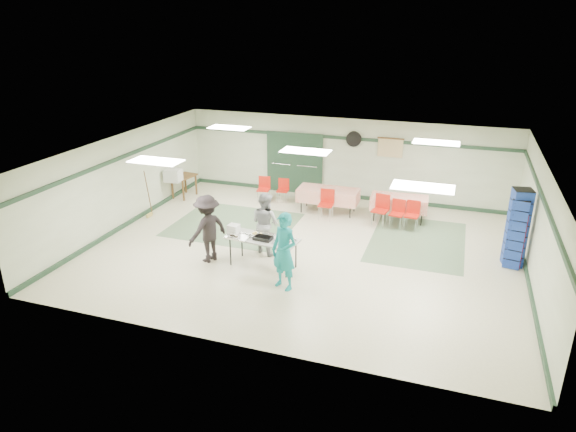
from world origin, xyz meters
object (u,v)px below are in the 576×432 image
(volunteer_grey, at_px, (265,223))
(volunteer_dark, at_px, (208,229))
(chair_loose_b, at_px, (264,187))
(broom, at_px, (148,193))
(chair_b, at_px, (381,207))
(dining_table_a, at_px, (399,202))
(volunteer_teal, at_px, (284,252))
(printer_table, at_px, (184,179))
(chair_loose_a, at_px, (283,188))
(office_printer, at_px, (173,175))
(chair_d, at_px, (327,201))
(crate_stack_red, at_px, (515,239))
(chair_a, at_px, (398,211))
(dining_table_b, at_px, (328,195))
(chair_c, at_px, (412,212))
(serving_table, at_px, (263,240))
(crate_stack_blue_b, at_px, (517,228))
(crate_stack_blue_a, at_px, (517,233))

(volunteer_grey, height_order, volunteer_dark, volunteer_dark)
(chair_loose_b, height_order, broom, broom)
(chair_b, bearing_deg, dining_table_a, 61.78)
(volunteer_teal, height_order, printer_table, volunteer_teal)
(dining_table_a, relative_size, chair_loose_a, 2.19)
(dining_table_a, distance_m, office_printer, 7.28)
(volunteer_grey, relative_size, chair_d, 1.79)
(crate_stack_red, distance_m, printer_table, 10.50)
(chair_loose_a, bearing_deg, dining_table_a, -12.75)
(chair_a, distance_m, crate_stack_red, 3.45)
(dining_table_a, bearing_deg, dining_table_b, 177.02)
(chair_c, xyz_separation_m, crate_stack_red, (2.62, -1.63, 0.20))
(volunteer_teal, distance_m, office_printer, 6.79)
(serving_table, distance_m, volunteer_dark, 1.43)
(chair_a, xyz_separation_m, chair_d, (-2.14, 0.01, 0.05))
(serving_table, relative_size, chair_d, 1.99)
(chair_c, xyz_separation_m, chair_d, (-2.56, 0.01, 0.04))
(dining_table_b, bearing_deg, volunteer_dark, -115.10)
(crate_stack_red, xyz_separation_m, broom, (-10.38, 0.04, 0.04))
(chair_loose_a, relative_size, printer_table, 0.83)
(chair_b, bearing_deg, crate_stack_blue_b, -13.73)
(chair_d, xyz_separation_m, broom, (-5.20, -1.59, 0.20))
(crate_stack_red, bearing_deg, volunteer_dark, -163.66)
(volunteer_grey, xyz_separation_m, crate_stack_blue_a, (6.08, 1.17, 0.07))
(chair_loose_a, xyz_separation_m, office_printer, (-3.36, -1.27, 0.47))
(chair_a, bearing_deg, printer_table, -176.00)
(volunteer_dark, xyz_separation_m, chair_b, (3.73, 3.76, -0.29))
(chair_b, height_order, crate_stack_blue_a, crate_stack_blue_a)
(crate_stack_blue_a, bearing_deg, office_printer, 172.13)
(dining_table_b, distance_m, office_printer, 5.10)
(office_printer, bearing_deg, volunteer_grey, -37.79)
(chair_b, height_order, chair_loose_b, chair_b)
(chair_a, xyz_separation_m, chair_loose_a, (-3.90, 1.04, -0.04))
(crate_stack_blue_b, bearing_deg, dining_table_a, 145.21)
(volunteer_dark, xyz_separation_m, chair_d, (2.08, 3.76, -0.31))
(chair_b, height_order, office_printer, office_printer)
(chair_loose_a, bearing_deg, crate_stack_blue_a, -26.97)
(volunteer_teal, height_order, crate_stack_blue_b, crate_stack_blue_b)
(crate_stack_red, relative_size, broom, 0.98)
(volunteer_dark, relative_size, broom, 1.18)
(dining_table_a, relative_size, crate_stack_blue_b, 0.86)
(serving_table, distance_m, office_printer, 5.62)
(crate_stack_red, relative_size, office_printer, 2.84)
(chair_loose_b, bearing_deg, serving_table, -77.55)
(volunteer_dark, height_order, crate_stack_blue_a, crate_stack_blue_a)
(volunteer_teal, height_order, dining_table_a, volunteer_teal)
(serving_table, height_order, volunteer_teal, volunteer_teal)
(chair_b, relative_size, crate_stack_blue_b, 0.47)
(volunteer_teal, bearing_deg, chair_b, 94.12)
(printer_table, distance_m, broom, 2.01)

